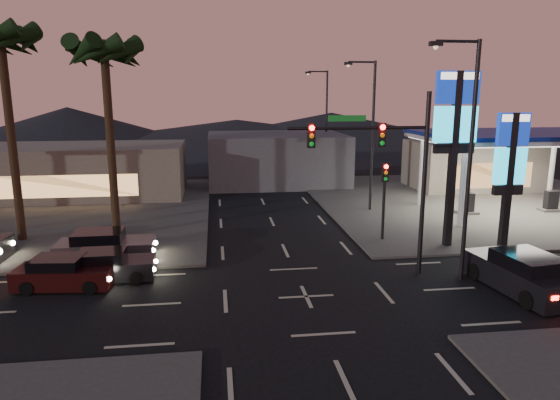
{
  "coord_description": "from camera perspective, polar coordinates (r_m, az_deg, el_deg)",
  "views": [
    {
      "loc": [
        -3.44,
        -18.27,
        7.88
      ],
      "look_at": [
        -0.47,
        4.46,
        3.0
      ],
      "focal_mm": 32.0,
      "sensor_mm": 36.0,
      "label": 1
    }
  ],
  "objects": [
    {
      "name": "ground",
      "position": [
        20.2,
        3.02,
        -10.97
      ],
      "size": [
        140.0,
        140.0,
        0.0
      ],
      "primitive_type": "plane",
      "color": "black",
      "rests_on": "ground"
    },
    {
      "name": "corner_lot_ne",
      "position": [
        40.17,
        21.68,
        -0.07
      ],
      "size": [
        24.0,
        24.0,
        0.12
      ],
      "primitive_type": "cube",
      "color": "#47443F",
      "rests_on": "ground"
    },
    {
      "name": "corner_lot_nw",
      "position": [
        37.33,
        -26.91,
        -1.4
      ],
      "size": [
        24.0,
        24.0,
        0.12
      ],
      "primitive_type": "cube",
      "color": "#47443F",
      "rests_on": "ground"
    },
    {
      "name": "gas_station",
      "position": [
        36.09,
        25.35,
        6.42
      ],
      "size": [
        12.2,
        8.2,
        5.47
      ],
      "color": "silver",
      "rests_on": "ground"
    },
    {
      "name": "convenience_store",
      "position": [
        45.13,
        21.05,
        3.73
      ],
      "size": [
        10.0,
        6.0,
        4.0
      ],
      "primitive_type": "cube",
      "color": "#726B5B",
      "rests_on": "ground"
    },
    {
      "name": "pylon_sign_tall",
      "position": [
        26.64,
        19.4,
        8.15
      ],
      "size": [
        2.2,
        0.35,
        9.0
      ],
      "color": "black",
      "rests_on": "ground"
    },
    {
      "name": "pylon_sign_short",
      "position": [
        27.16,
        24.81,
        4.09
      ],
      "size": [
        1.6,
        0.35,
        7.0
      ],
      "color": "black",
      "rests_on": "ground"
    },
    {
      "name": "traffic_signal_mast",
      "position": [
        21.67,
        12.06,
        4.72
      ],
      "size": [
        6.1,
        0.39,
        8.0
      ],
      "color": "black",
      "rests_on": "ground"
    },
    {
      "name": "pedestal_signal",
      "position": [
        27.25,
        11.85,
        1.27
      ],
      "size": [
        0.32,
        0.39,
        4.3
      ],
      "color": "black",
      "rests_on": "ground"
    },
    {
      "name": "streetlight_near",
      "position": [
        21.93,
        20.52,
        5.6
      ],
      "size": [
        2.14,
        0.25,
        10.0
      ],
      "color": "black",
      "rests_on": "ground"
    },
    {
      "name": "streetlight_mid",
      "position": [
        33.93,
        10.24,
        8.17
      ],
      "size": [
        2.14,
        0.25,
        10.0
      ],
      "color": "black",
      "rests_on": "ground"
    },
    {
      "name": "streetlight_far",
      "position": [
        47.44,
        5.09,
        9.36
      ],
      "size": [
        2.14,
        0.25,
        10.0
      ],
      "color": "black",
      "rests_on": "ground"
    },
    {
      "name": "palm_a",
      "position": [
        28.37,
        -19.37,
        14.49
      ],
      "size": [
        4.41,
        4.41,
        10.86
      ],
      "color": "black",
      "rests_on": "ground"
    },
    {
      "name": "palm_b",
      "position": [
        29.79,
        -29.21,
        14.57
      ],
      "size": [
        4.41,
        4.41,
        11.46
      ],
      "color": "black",
      "rests_on": "ground"
    },
    {
      "name": "building_far_west",
      "position": [
        42.05,
        -21.94,
        3.11
      ],
      "size": [
        16.0,
        8.0,
        4.0
      ],
      "primitive_type": "cube",
      "color": "#726B5B",
      "rests_on": "ground"
    },
    {
      "name": "building_far_mid",
      "position": [
        44.97,
        -0.43,
        4.76
      ],
      "size": [
        12.0,
        9.0,
        4.4
      ],
      "primitive_type": "cube",
      "color": "#4C4C51",
      "rests_on": "ground"
    },
    {
      "name": "hill_left",
      "position": [
        81.34,
        -23.01,
        7.64
      ],
      "size": [
        40.0,
        40.0,
        6.0
      ],
      "primitive_type": "cone",
      "color": "black",
      "rests_on": "ground"
    },
    {
      "name": "hill_right",
      "position": [
        80.6,
        5.86,
        8.13
      ],
      "size": [
        50.0,
        50.0,
        5.0
      ],
      "primitive_type": "cone",
      "color": "black",
      "rests_on": "ground"
    },
    {
      "name": "hill_center",
      "position": [
        78.57,
        -4.96,
        7.68
      ],
      "size": [
        60.0,
        60.0,
        4.0
      ],
      "primitive_type": "cone",
      "color": "black",
      "rests_on": "ground"
    },
    {
      "name": "car_lane_a_front",
      "position": [
        22.94,
        -19.13,
        -7.17
      ],
      "size": [
        4.03,
        1.77,
        1.3
      ],
      "color": "black",
      "rests_on": "ground"
    },
    {
      "name": "car_lane_a_mid",
      "position": [
        22.69,
        -23.48,
        -7.71
      ],
      "size": [
        4.16,
        2.03,
        1.32
      ],
      "color": "#340E0E",
      "rests_on": "ground"
    },
    {
      "name": "car_lane_b_front",
      "position": [
        25.39,
        -19.42,
        -5.12
      ],
      "size": [
        4.67,
        2.04,
        1.51
      ],
      "color": "#565658",
      "rests_on": "ground"
    },
    {
      "name": "suv_station",
      "position": [
        22.6,
        25.99,
        -7.58
      ],
      "size": [
        2.69,
        5.2,
        1.66
      ],
      "color": "black",
      "rests_on": "ground"
    }
  ]
}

